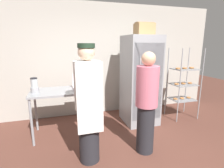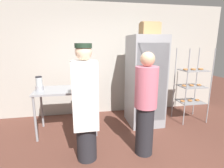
{
  "view_description": "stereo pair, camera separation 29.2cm",
  "coord_description": "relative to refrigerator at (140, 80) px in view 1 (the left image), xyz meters",
  "views": [
    {
      "loc": [
        -0.88,
        -2.0,
        1.76
      ],
      "look_at": [
        -0.06,
        0.73,
        1.11
      ],
      "focal_mm": 28.0,
      "sensor_mm": 36.0,
      "label": 1
    },
    {
      "loc": [
        -0.6,
        -2.07,
        1.76
      ],
      "look_at": [
        -0.06,
        0.73,
        1.11
      ],
      "focal_mm": 28.0,
      "sensor_mm": 36.0,
      "label": 2
    }
  ],
  "objects": [
    {
      "name": "donut_box",
      "position": [
        -1.34,
        -0.1,
        -0.02
      ],
      "size": [
        0.28,
        0.24,
        0.29
      ],
      "color": "silver",
      "rests_on": "prep_counter"
    },
    {
      "name": "refrigerator",
      "position": [
        0.0,
        0.0,
        0.0
      ],
      "size": [
        0.71,
        0.78,
        1.94
      ],
      "color": "gray",
      "rests_on": "ground_plane"
    },
    {
      "name": "person_customer",
      "position": [
        -0.42,
        -1.11,
        -0.13
      ],
      "size": [
        0.35,
        0.35,
        1.65
      ],
      "color": "#232328",
      "rests_on": "ground_plane"
    },
    {
      "name": "back_wall",
      "position": [
        -0.82,
        0.87,
        0.39
      ],
      "size": [
        6.4,
        0.12,
        2.73
      ],
      "primitive_type": "cube",
      "color": "#ADA89E",
      "rests_on": "ground_plane"
    },
    {
      "name": "baking_rack",
      "position": [
        1.11,
        -0.06,
        -0.14
      ],
      "size": [
        0.61,
        0.51,
        1.67
      ],
      "color": "#93969B",
      "rests_on": "ground_plane"
    },
    {
      "name": "person_baker",
      "position": [
        -1.34,
        -1.08,
        -0.05
      ],
      "size": [
        0.38,
        0.39,
        1.77
      ],
      "color": "#232328",
      "rests_on": "ground_plane"
    },
    {
      "name": "blender_pitcher",
      "position": [
        -2.16,
        -0.13,
        0.05
      ],
      "size": [
        0.15,
        0.15,
        0.27
      ],
      "color": "#99999E",
      "rests_on": "prep_counter"
    },
    {
      "name": "cardboard_storage_box",
      "position": [
        0.07,
        0.04,
        1.1
      ],
      "size": [
        0.39,
        0.3,
        0.27
      ],
      "color": "#A87F51",
      "rests_on": "refrigerator"
    },
    {
      "name": "prep_counter",
      "position": [
        -1.68,
        -0.11,
        -0.17
      ],
      "size": [
        1.18,
        0.69,
        0.9
      ],
      "color": "gray",
      "rests_on": "ground_plane"
    }
  ]
}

